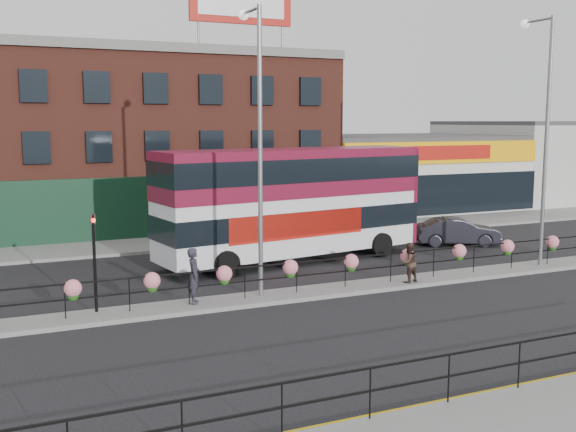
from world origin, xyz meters
name	(u,v)px	position (x,y,z in m)	size (l,w,h in m)	color
ground	(321,293)	(0.00, 0.00, 0.00)	(120.00, 120.00, 0.00)	black
north_pavement	(219,240)	(0.00, 12.00, 0.07)	(60.00, 4.00, 0.15)	gray
median	(321,291)	(0.00, 0.00, 0.07)	(60.00, 1.60, 0.15)	gray
yellow_line_inner	(506,387)	(0.00, -9.70, 0.01)	(60.00, 0.10, 0.01)	gold
yellow_line_outer	(511,390)	(0.00, -9.88, 0.01)	(60.00, 0.10, 0.01)	gold
brick_building	(112,141)	(-4.00, 19.96, 5.13)	(25.00, 12.21, 10.30)	brown
supermarket	(394,172)	(16.00, 19.90, 2.65)	(15.00, 12.25, 5.30)	silver
warehouse_east	(546,160)	(30.75, 20.00, 3.15)	(14.50, 12.00, 6.30)	#B4B3AE
median_railing	(321,266)	(0.00, 0.00, 1.05)	(30.04, 0.56, 1.23)	black
south_railing	(449,367)	(-2.00, -10.10, 0.96)	(20.04, 0.05, 1.12)	black
double_decker_bus	(293,193)	(1.48, 5.78, 3.12)	(12.84, 4.76, 5.08)	silver
car	(457,232)	(10.80, 5.88, 0.70)	(4.51, 3.05, 1.41)	#212129
pedestrian_a	(194,276)	(-4.79, 0.09, 1.11)	(0.63, 0.80, 1.91)	#25242E
pedestrian_b	(409,263)	(3.56, -0.37, 0.93)	(0.82, 0.68, 1.55)	#392820
lamp_column_west	(257,126)	(-2.34, 0.39, 6.12)	(0.36, 1.77, 10.07)	slate
lamp_column_east	(543,120)	(10.54, 0.22, 6.36)	(0.38, 1.84, 10.48)	slate
traffic_light_median	(94,242)	(-8.00, 0.39, 2.47)	(0.15, 0.28, 3.65)	black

